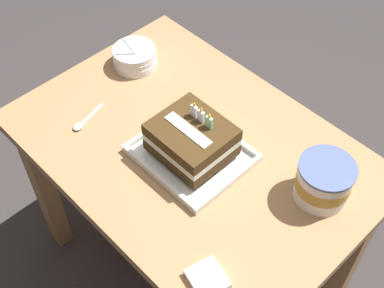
% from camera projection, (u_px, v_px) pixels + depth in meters
% --- Properties ---
extents(ground_plane, '(8.00, 8.00, 0.00)m').
position_uv_depth(ground_plane, '(192.00, 265.00, 2.01)').
color(ground_plane, '#383333').
extents(dining_table, '(1.00, 0.69, 0.71)m').
position_uv_depth(dining_table, '(192.00, 171.00, 1.56)').
color(dining_table, '#9E754C').
rests_on(dining_table, ground_plane).
extents(foil_tray, '(0.29, 0.25, 0.02)m').
position_uv_depth(foil_tray, '(192.00, 155.00, 1.44)').
color(foil_tray, silver).
rests_on(foil_tray, dining_table).
extents(birthday_cake, '(0.20, 0.18, 0.14)m').
position_uv_depth(birthday_cake, '(192.00, 139.00, 1.39)').
color(birthday_cake, '#3F2B13').
rests_on(birthday_cake, foil_tray).
extents(bowl_stack, '(0.14, 0.14, 0.12)m').
position_uv_depth(bowl_stack, '(135.00, 57.00, 1.66)').
color(bowl_stack, white).
rests_on(bowl_stack, dining_table).
extents(ice_cream_tub, '(0.14, 0.14, 0.12)m').
position_uv_depth(ice_cream_tub, '(324.00, 181.00, 1.32)').
color(ice_cream_tub, white).
rests_on(ice_cream_tub, dining_table).
extents(serving_spoon_near_tray, '(0.05, 0.13, 0.01)m').
position_uv_depth(serving_spoon_near_tray, '(81.00, 124.00, 1.52)').
color(serving_spoon_near_tray, silver).
rests_on(serving_spoon_near_tray, dining_table).
extents(napkin_pile, '(0.10, 0.10, 0.02)m').
position_uv_depth(napkin_pile, '(207.00, 279.00, 1.20)').
color(napkin_pile, white).
rests_on(napkin_pile, dining_table).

